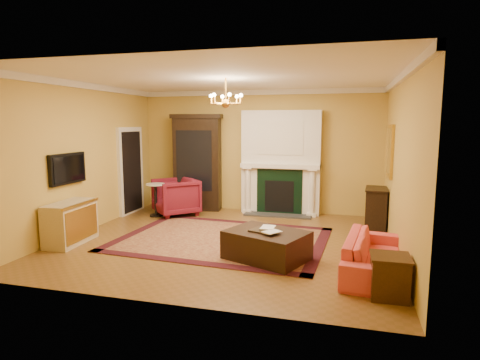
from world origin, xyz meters
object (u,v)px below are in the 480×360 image
(wingback_armchair, at_px, (176,195))
(end_table, at_px, (389,278))
(pedestal_table, at_px, (156,197))
(china_cabinet, at_px, (198,164))
(console_table, at_px, (376,209))
(coral_sofa, at_px, (373,249))
(commode, at_px, (70,223))
(leather_ottoman, at_px, (267,245))

(wingback_armchair, bearing_deg, end_table, 7.99)
(pedestal_table, relative_size, end_table, 1.50)
(china_cabinet, bearing_deg, console_table, -17.69)
(coral_sofa, relative_size, console_table, 2.31)
(wingback_armchair, bearing_deg, coral_sofa, 14.22)
(coral_sofa, xyz_separation_m, end_table, (0.16, -0.84, -0.11))
(wingback_armchair, height_order, coral_sofa, wingback_armchair)
(pedestal_table, bearing_deg, coral_sofa, -27.49)
(wingback_armchair, distance_m, end_table, 5.76)
(commode, xyz_separation_m, leather_ottoman, (3.67, 0.05, -0.14))
(pedestal_table, xyz_separation_m, commode, (-0.53, -2.37, -0.07))
(china_cabinet, height_order, wingback_armchair, china_cabinet)
(commode, xyz_separation_m, console_table, (5.51, 2.61, 0.02))
(coral_sofa, bearing_deg, end_table, -162.53)
(leather_ottoman, bearing_deg, end_table, -7.21)
(china_cabinet, height_order, end_table, china_cabinet)
(china_cabinet, bearing_deg, pedestal_table, -131.69)
(pedestal_table, bearing_deg, commode, -102.72)
(china_cabinet, bearing_deg, leather_ottoman, -61.25)
(china_cabinet, distance_m, coral_sofa, 5.42)
(pedestal_table, bearing_deg, console_table, 2.84)
(wingback_armchair, height_order, commode, wingback_armchair)
(console_table, bearing_deg, china_cabinet, 173.94)
(end_table, bearing_deg, wingback_armchair, 141.68)
(console_table, bearing_deg, wingback_armchair, -176.06)
(commode, height_order, console_table, console_table)
(pedestal_table, distance_m, console_table, 4.98)
(commode, bearing_deg, leather_ottoman, -1.83)
(coral_sofa, bearing_deg, china_cabinet, 56.26)
(commode, distance_m, leather_ottoman, 3.67)
(wingback_armchair, xyz_separation_m, pedestal_table, (-0.40, -0.26, -0.03))
(commode, height_order, end_table, commode)
(coral_sofa, relative_size, end_table, 3.62)
(wingback_armchair, height_order, leather_ottoman, wingback_armchair)
(wingback_armchair, bearing_deg, console_table, 46.17)
(leather_ottoman, bearing_deg, commode, -157.14)
(coral_sofa, height_order, end_table, coral_sofa)
(wingback_armchair, xyz_separation_m, leather_ottoman, (2.73, -2.57, -0.24))
(commode, bearing_deg, coral_sofa, -3.84)
(commode, bearing_deg, pedestal_table, 74.63)
(china_cabinet, distance_m, end_table, 6.12)
(wingback_armchair, xyz_separation_m, end_table, (4.52, -3.57, -0.22))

